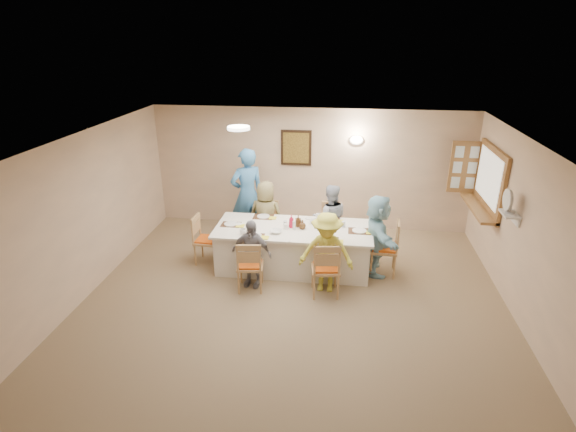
# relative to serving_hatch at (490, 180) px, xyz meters

# --- Properties ---
(ground) EXTENTS (7.00, 7.00, 0.00)m
(ground) POSITION_rel_serving_hatch_xyz_m (-3.21, -2.40, -1.50)
(ground) COLOR olive
(room_walls) EXTENTS (7.00, 7.00, 7.00)m
(room_walls) POSITION_rel_serving_hatch_xyz_m (-3.21, -2.40, 0.01)
(room_walls) COLOR tan
(room_walls) RESTS_ON ground
(wall_picture) EXTENTS (0.62, 0.05, 0.72)m
(wall_picture) POSITION_rel_serving_hatch_xyz_m (-3.51, 1.06, 0.20)
(wall_picture) COLOR black
(wall_picture) RESTS_ON room_walls
(wall_sconce) EXTENTS (0.26, 0.09, 0.18)m
(wall_sconce) POSITION_rel_serving_hatch_xyz_m (-2.31, 1.04, 0.40)
(wall_sconce) COLOR white
(wall_sconce) RESTS_ON room_walls
(ceiling_light) EXTENTS (0.36, 0.36, 0.05)m
(ceiling_light) POSITION_rel_serving_hatch_xyz_m (-4.21, -0.90, 0.97)
(ceiling_light) COLOR white
(ceiling_light) RESTS_ON room_walls
(serving_hatch) EXTENTS (0.06, 1.50, 1.15)m
(serving_hatch) POSITION_rel_serving_hatch_xyz_m (0.00, 0.00, 0.00)
(serving_hatch) COLOR brown
(serving_hatch) RESTS_ON room_walls
(hatch_sill) EXTENTS (0.30, 1.50, 0.05)m
(hatch_sill) POSITION_rel_serving_hatch_xyz_m (-0.12, 0.00, -0.53)
(hatch_sill) COLOR brown
(hatch_sill) RESTS_ON room_walls
(shutter_door) EXTENTS (0.55, 0.04, 1.00)m
(shutter_door) POSITION_rel_serving_hatch_xyz_m (-0.26, 0.76, 0.00)
(shutter_door) COLOR brown
(shutter_door) RESTS_ON room_walls
(fan_shelf) EXTENTS (0.22, 0.36, 0.03)m
(fan_shelf) POSITION_rel_serving_hatch_xyz_m (-0.08, -1.35, -0.10)
(fan_shelf) COLOR white
(fan_shelf) RESTS_ON room_walls
(desk_fan) EXTENTS (0.30, 0.30, 0.28)m
(desk_fan) POSITION_rel_serving_hatch_xyz_m (-0.11, -1.35, 0.05)
(desk_fan) COLOR #A5A5A8
(desk_fan) RESTS_ON fan_shelf
(dining_table) EXTENTS (2.68, 1.14, 0.76)m
(dining_table) POSITION_rel_serving_hatch_xyz_m (-3.34, -0.82, -1.12)
(dining_table) COLOR white
(dining_table) RESTS_ON ground
(chair_back_left) EXTENTS (0.43, 0.43, 0.89)m
(chair_back_left) POSITION_rel_serving_hatch_xyz_m (-3.94, -0.02, -1.06)
(chair_back_left) COLOR tan
(chair_back_left) RESTS_ON ground
(chair_back_right) EXTENTS (0.48, 0.48, 0.91)m
(chair_back_right) POSITION_rel_serving_hatch_xyz_m (-2.74, -0.02, -1.05)
(chair_back_right) COLOR tan
(chair_back_right) RESTS_ON ground
(chair_front_left) EXTENTS (0.47, 0.47, 0.88)m
(chair_front_left) POSITION_rel_serving_hatch_xyz_m (-3.94, -1.62, -1.06)
(chair_front_left) COLOR tan
(chair_front_left) RESTS_ON ground
(chair_front_right) EXTENTS (0.51, 0.51, 0.94)m
(chair_front_right) POSITION_rel_serving_hatch_xyz_m (-2.74, -1.62, -1.03)
(chair_front_right) COLOR tan
(chair_front_right) RESTS_ON ground
(chair_left_end) EXTENTS (0.45, 0.45, 0.89)m
(chair_left_end) POSITION_rel_serving_hatch_xyz_m (-4.89, -0.82, -1.05)
(chair_left_end) COLOR tan
(chair_left_end) RESTS_ON ground
(chair_right_end) EXTENTS (0.49, 0.49, 0.97)m
(chair_right_end) POSITION_rel_serving_hatch_xyz_m (-1.79, -0.82, -1.02)
(chair_right_end) COLOR tan
(chair_right_end) RESTS_ON ground
(diner_back_left) EXTENTS (0.75, 0.57, 1.35)m
(diner_back_left) POSITION_rel_serving_hatch_xyz_m (-3.94, -0.14, -0.83)
(diner_back_left) COLOR olive
(diner_back_left) RESTS_ON ground
(diner_back_right) EXTENTS (0.75, 0.64, 1.34)m
(diner_back_right) POSITION_rel_serving_hatch_xyz_m (-2.74, -0.14, -0.83)
(diner_back_right) COLOR #9CA5B9
(diner_back_right) RESTS_ON ground
(diner_front_left) EXTENTS (0.78, 0.53, 1.15)m
(diner_front_left) POSITION_rel_serving_hatch_xyz_m (-3.94, -1.50, -0.92)
(diner_front_left) COLOR gray
(diner_front_left) RESTS_ON ground
(diner_front_right) EXTENTS (0.92, 0.59, 1.33)m
(diner_front_right) POSITION_rel_serving_hatch_xyz_m (-2.74, -1.50, -0.83)
(diner_front_right) COLOR #D8D345
(diner_front_right) RESTS_ON ground
(diner_right_end) EXTENTS (1.45, 0.84, 1.42)m
(diner_right_end) POSITION_rel_serving_hatch_xyz_m (-1.92, -0.82, -0.79)
(diner_right_end) COLOR #9FD7EA
(diner_right_end) RESTS_ON ground
(caregiver) EXTENTS (1.07, 1.04, 1.84)m
(caregiver) POSITION_rel_serving_hatch_xyz_m (-4.39, 0.33, -0.58)
(caregiver) COLOR #3D7DBC
(caregiver) RESTS_ON ground
(placemat_fl) EXTENTS (0.32, 0.24, 0.01)m
(placemat_fl) POSITION_rel_serving_hatch_xyz_m (-3.94, -1.24, -0.74)
(placemat_fl) COLOR #472B19
(placemat_fl) RESTS_ON dining_table
(plate_fl) EXTENTS (0.24, 0.24, 0.02)m
(plate_fl) POSITION_rel_serving_hatch_xyz_m (-3.94, -1.24, -0.73)
(plate_fl) COLOR white
(plate_fl) RESTS_ON dining_table
(napkin_fl) EXTENTS (0.14, 0.14, 0.01)m
(napkin_fl) POSITION_rel_serving_hatch_xyz_m (-3.76, -1.29, -0.73)
(napkin_fl) COLOR yellow
(napkin_fl) RESTS_ON dining_table
(placemat_fr) EXTENTS (0.36, 0.27, 0.01)m
(placemat_fr) POSITION_rel_serving_hatch_xyz_m (-2.74, -1.24, -0.74)
(placemat_fr) COLOR #472B19
(placemat_fr) RESTS_ON dining_table
(plate_fr) EXTENTS (0.25, 0.25, 0.02)m
(plate_fr) POSITION_rel_serving_hatch_xyz_m (-2.74, -1.24, -0.73)
(plate_fr) COLOR white
(plate_fr) RESTS_ON dining_table
(napkin_fr) EXTENTS (0.15, 0.15, 0.01)m
(napkin_fr) POSITION_rel_serving_hatch_xyz_m (-2.56, -1.29, -0.73)
(napkin_fr) COLOR yellow
(napkin_fr) RESTS_ON dining_table
(placemat_bl) EXTENTS (0.36, 0.27, 0.01)m
(placemat_bl) POSITION_rel_serving_hatch_xyz_m (-3.94, -0.40, -0.74)
(placemat_bl) COLOR #472B19
(placemat_bl) RESTS_ON dining_table
(plate_bl) EXTENTS (0.23, 0.23, 0.01)m
(plate_bl) POSITION_rel_serving_hatch_xyz_m (-3.94, -0.40, -0.73)
(plate_bl) COLOR white
(plate_bl) RESTS_ON dining_table
(napkin_bl) EXTENTS (0.13, 0.13, 0.01)m
(napkin_bl) POSITION_rel_serving_hatch_xyz_m (-3.76, -0.45, -0.73)
(napkin_bl) COLOR yellow
(napkin_bl) RESTS_ON dining_table
(placemat_br) EXTENTS (0.36, 0.27, 0.01)m
(placemat_br) POSITION_rel_serving_hatch_xyz_m (-2.74, -0.40, -0.74)
(placemat_br) COLOR #472B19
(placemat_br) RESTS_ON dining_table
(plate_br) EXTENTS (0.23, 0.23, 0.01)m
(plate_br) POSITION_rel_serving_hatch_xyz_m (-2.74, -0.40, -0.73)
(plate_br) COLOR white
(plate_br) RESTS_ON dining_table
(napkin_br) EXTENTS (0.14, 0.14, 0.01)m
(napkin_br) POSITION_rel_serving_hatch_xyz_m (-2.56, -0.45, -0.73)
(napkin_br) COLOR yellow
(napkin_br) RESTS_ON dining_table
(placemat_le) EXTENTS (0.34, 0.25, 0.01)m
(placemat_le) POSITION_rel_serving_hatch_xyz_m (-4.44, -0.82, -0.74)
(placemat_le) COLOR #472B19
(placemat_le) RESTS_ON dining_table
(plate_le) EXTENTS (0.23, 0.23, 0.01)m
(plate_le) POSITION_rel_serving_hatch_xyz_m (-4.44, -0.82, -0.73)
(plate_le) COLOR white
(plate_le) RESTS_ON dining_table
(napkin_le) EXTENTS (0.14, 0.14, 0.01)m
(napkin_le) POSITION_rel_serving_hatch_xyz_m (-4.26, -0.87, -0.73)
(napkin_le) COLOR yellow
(napkin_le) RESTS_ON dining_table
(placemat_re) EXTENTS (0.37, 0.28, 0.01)m
(placemat_re) POSITION_rel_serving_hatch_xyz_m (-2.22, -0.82, -0.74)
(placemat_re) COLOR #472B19
(placemat_re) RESTS_ON dining_table
(plate_re) EXTENTS (0.24, 0.24, 0.01)m
(plate_re) POSITION_rel_serving_hatch_xyz_m (-2.22, -0.82, -0.73)
(plate_re) COLOR white
(plate_re) RESTS_ON dining_table
(napkin_re) EXTENTS (0.14, 0.14, 0.01)m
(napkin_re) POSITION_rel_serving_hatch_xyz_m (-2.04, -0.87, -0.73)
(napkin_re) COLOR yellow
(napkin_re) RESTS_ON dining_table
(teacup_a) EXTENTS (0.15, 0.15, 0.09)m
(teacup_a) POSITION_rel_serving_hatch_xyz_m (-4.14, -1.17, -0.70)
(teacup_a) COLOR white
(teacup_a) RESTS_ON dining_table
(teacup_b) EXTENTS (0.12, 0.12, 0.08)m
(teacup_b) POSITION_rel_serving_hatch_xyz_m (-2.95, -0.32, -0.70)
(teacup_b) COLOR white
(teacup_b) RESTS_ON dining_table
(bowl_a) EXTENTS (0.20, 0.20, 0.05)m
(bowl_a) POSITION_rel_serving_hatch_xyz_m (-3.60, -1.06, -0.72)
(bowl_a) COLOR white
(bowl_a) RESTS_ON dining_table
(bowl_b) EXTENTS (0.27, 0.27, 0.06)m
(bowl_b) POSITION_rel_serving_hatch_xyz_m (-2.99, -0.58, -0.71)
(bowl_b) COLOR white
(bowl_b) RESTS_ON dining_table
(condiment_ketchup) EXTENTS (0.10, 0.10, 0.23)m
(condiment_ketchup) POSITION_rel_serving_hatch_xyz_m (-3.38, -0.81, -0.62)
(condiment_ketchup) COLOR #BA0F31
(condiment_ketchup) RESTS_ON dining_table
(condiment_brown) EXTENTS (0.13, 0.13, 0.20)m
(condiment_brown) POSITION_rel_serving_hatch_xyz_m (-3.27, -0.74, -0.64)
(condiment_brown) COLOR #4C2F14
(condiment_brown) RESTS_ON dining_table
(condiment_malt) EXTENTS (0.22, 0.22, 0.16)m
(condiment_malt) POSITION_rel_serving_hatch_xyz_m (-3.19, -0.84, -0.66)
(condiment_malt) COLOR #4C2F14
(condiment_malt) RESTS_ON dining_table
(drinking_glass) EXTENTS (0.06, 0.06, 0.09)m
(drinking_glass) POSITION_rel_serving_hatch_xyz_m (-3.49, -0.77, -0.68)
(drinking_glass) COLOR silver
(drinking_glass) RESTS_ON dining_table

